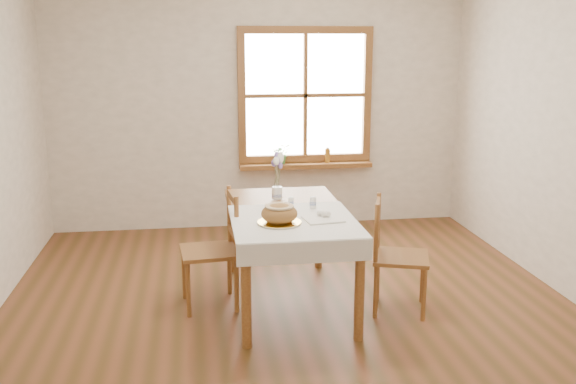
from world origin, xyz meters
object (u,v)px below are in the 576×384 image
dining_table (288,221)px  chair_left (209,250)px  flower_vase (277,194)px  chair_right (401,255)px  bread_plate (279,223)px

dining_table → chair_left: 0.65m
dining_table → flower_vase: size_ratio=16.32×
dining_table → chair_right: bearing=-19.0°
chair_left → flower_vase: size_ratio=9.35×
chair_left → chair_right: 1.48m
chair_right → flower_vase: bearing=71.0°
bread_plate → flower_vase: bearing=84.0°
chair_left → flower_vase: (0.58, 0.35, 0.34)m
dining_table → chair_right: (0.83, -0.29, -0.22)m
dining_table → flower_vase: flower_vase is taller
chair_left → bread_plate: size_ratio=3.00×
dining_table → flower_vase: 0.39m
chair_right → bread_plate: chair_right is taller
dining_table → chair_left: (-0.62, 0.01, -0.21)m
chair_right → bread_plate: (-0.95, -0.10, 0.33)m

